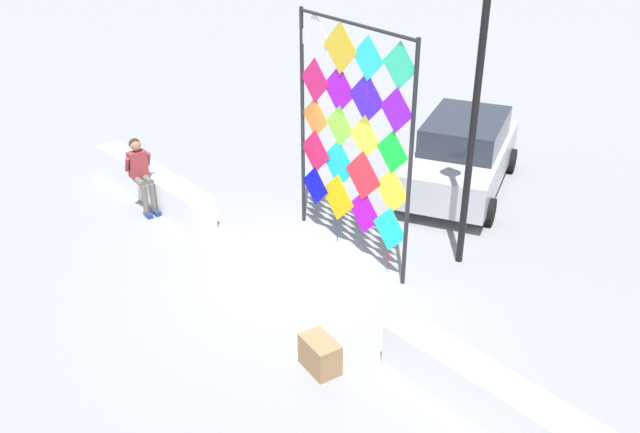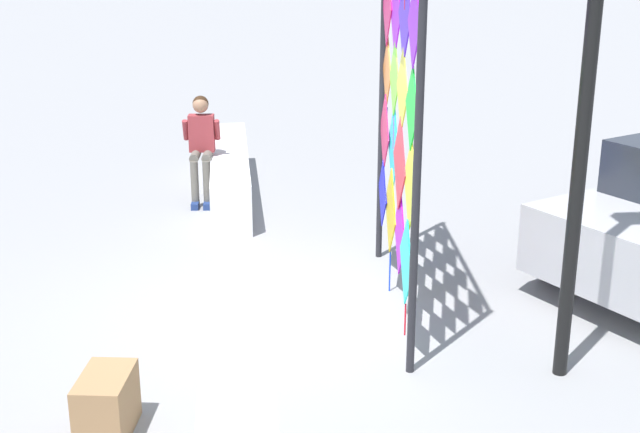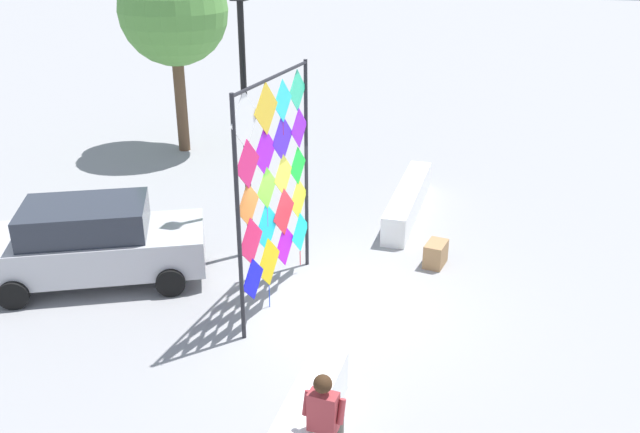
{
  "view_description": "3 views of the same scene",
  "coord_description": "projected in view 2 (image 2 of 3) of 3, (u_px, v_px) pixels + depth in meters",
  "views": [
    {
      "loc": [
        7.58,
        -6.43,
        6.35
      ],
      "look_at": [
        0.11,
        0.2,
        1.12
      ],
      "focal_mm": 38.65,
      "sensor_mm": 36.0,
      "label": 1
    },
    {
      "loc": [
        7.72,
        -0.43,
        3.57
      ],
      "look_at": [
        0.08,
        0.39,
        1.07
      ],
      "focal_mm": 47.71,
      "sensor_mm": 36.0,
      "label": 2
    },
    {
      "loc": [
        -10.36,
        -2.61,
        6.28
      ],
      "look_at": [
        0.1,
        0.46,
        1.59
      ],
      "focal_mm": 37.91,
      "sensor_mm": 36.0,
      "label": 3
    }
  ],
  "objects": [
    {
      "name": "ground",
      "position": [
        280.0,
        317.0,
        8.44
      ],
      "size": [
        120.0,
        120.0,
        0.0
      ],
      "primitive_type": "plane",
      "color": "gray"
    },
    {
      "name": "plaza_ledge_left",
      "position": [
        230.0,
        172.0,
        12.45
      ],
      "size": [
        3.93,
        0.52,
        0.66
      ],
      "primitive_type": "cube",
      "color": "white",
      "rests_on": "ground"
    },
    {
      "name": "kite_display_rack",
      "position": [
        398.0,
        82.0,
        8.05
      ],
      "size": [
        2.93,
        0.29,
        4.13
      ],
      "color": "#232328",
      "rests_on": "ground"
    },
    {
      "name": "seated_vendor",
      "position": [
        201.0,
        141.0,
        11.93
      ],
      "size": [
        0.68,
        0.53,
        1.51
      ],
      "color": "#666056",
      "rests_on": "ground"
    },
    {
      "name": "cardboard_box_large",
      "position": [
        107.0,
        404.0,
        6.4
      ],
      "size": [
        0.64,
        0.45,
        0.48
      ],
      "primitive_type": "cube",
      "rotation": [
        0.0,
        0.0,
        -0.15
      ],
      "color": "#9E754C",
      "rests_on": "ground"
    }
  ]
}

